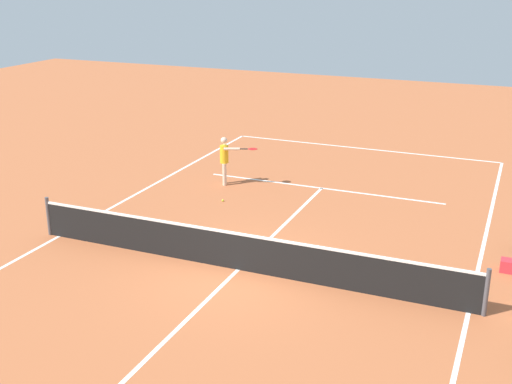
{
  "coord_description": "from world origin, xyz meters",
  "views": [
    {
      "loc": [
        -5.88,
        12.82,
        6.81
      ],
      "look_at": [
        0.94,
        -3.31,
        0.8
      ],
      "focal_mm": 45.48,
      "sensor_mm": 36.0,
      "label": 1
    }
  ],
  "objects": [
    {
      "name": "ground_plane",
      "position": [
        0.0,
        0.0,
        0.0
      ],
      "size": [
        60.0,
        60.0,
        0.0
      ],
      "primitive_type": "plane",
      "color": "#B76038"
    },
    {
      "name": "tennis_ball",
      "position": [
        2.44,
        -4.23,
        0.03
      ],
      "size": [
        0.07,
        0.07,
        0.07
      ],
      "primitive_type": "sphere",
      "color": "#CCE033",
      "rests_on": "ground"
    },
    {
      "name": "tennis_net",
      "position": [
        0.0,
        0.0,
        0.5
      ],
      "size": [
        11.32,
        0.1,
        1.07
      ],
      "color": "#4C4C51",
      "rests_on": "ground"
    },
    {
      "name": "court_lines",
      "position": [
        0.0,
        0.0,
        0.0
      ],
      "size": [
        10.72,
        24.34,
        0.01
      ],
      "color": "white",
      "rests_on": "ground"
    },
    {
      "name": "player_serving",
      "position": [
        3.07,
        -5.8,
        0.96
      ],
      "size": [
        1.29,
        0.59,
        1.63
      ],
      "rotation": [
        0.0,
        0.0,
        1.96
      ],
      "color": "beige",
      "rests_on": "ground"
    }
  ]
}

